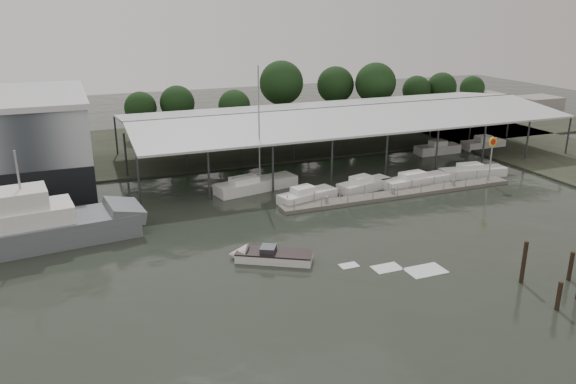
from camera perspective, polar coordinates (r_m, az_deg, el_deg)
name	(u,v)px	position (r m, az deg, el deg)	size (l,w,h in m)	color
ground	(313,252)	(47.75, 2.60, -6.09)	(200.00, 200.00, 0.00)	#242A22
land_strip_far	(199,144)	(85.79, -9.08, 4.88)	(140.00, 30.00, 0.30)	#353B2C
covered_boat_shed	(343,112)	(77.32, 5.63, 8.12)	(58.24, 24.00, 6.96)	silver
floating_dock	(400,194)	(62.71, 11.36, -0.18)	(28.00, 2.00, 1.40)	#68645B
shell_fuel_sign	(492,151)	(68.85, 20.00, 3.95)	(1.10, 0.18, 5.55)	gray
distant_commercial_buildings	(499,105)	(115.62, 20.63, 8.28)	(22.00, 8.00, 4.00)	gray
grey_trawler	(41,227)	(53.16, -23.84, -3.27)	(17.56, 6.78, 8.84)	slate
white_sailboat	(255,185)	(63.25, -3.37, 0.75)	(9.98, 4.49, 14.03)	white
speedboat_underway	(267,256)	(46.05, -2.13, -6.51)	(16.15, 10.18, 2.00)	white
moored_cruiser_0	(307,196)	(59.67, 1.92, -0.36)	(6.95, 3.77, 1.70)	white
moored_cruiser_1	(364,185)	(63.89, 7.76, 0.75)	(7.13, 3.86, 1.70)	white
moored_cruiser_2	(415,180)	(66.47, 12.81, 1.15)	(8.65, 2.99, 1.70)	white
moored_cruiser_3	(472,172)	(71.96, 18.22, 1.99)	(8.44, 3.24, 1.70)	white
horizon_tree_line	(327,89)	(98.38, 3.96, 10.40)	(67.65, 11.37, 11.17)	black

